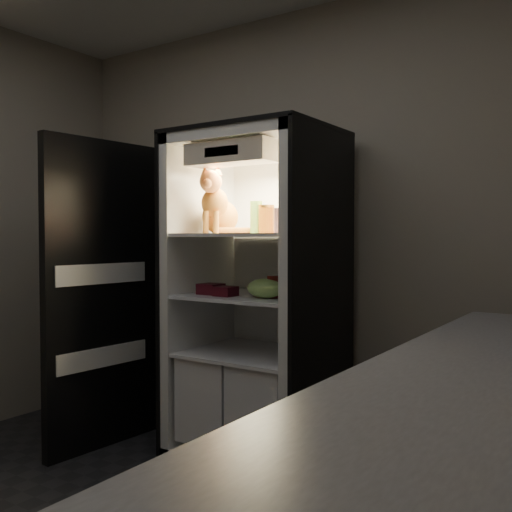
{
  "coord_description": "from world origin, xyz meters",
  "views": [
    {
      "loc": [
        1.82,
        -1.37,
        1.27
      ],
      "look_at": [
        0.02,
        1.32,
        1.16
      ],
      "focal_mm": 40.0,
      "sensor_mm": 36.0,
      "label": 1
    }
  ],
  "objects_px": {
    "parmesan_shaker": "(256,217)",
    "salsa_jar": "(266,219)",
    "pepper_jar": "(305,216)",
    "soda_can_c": "(273,286)",
    "soda_can_b": "(292,285)",
    "grape_bag": "(265,288)",
    "berry_box_right": "(226,291)",
    "mayo_tub": "(272,223)",
    "soda_can_a": "(294,285)",
    "condiment_jar": "(257,286)",
    "tabby_cat": "(218,209)",
    "cream_carton": "(284,221)",
    "refrigerator": "(259,319)",
    "berry_box_left": "(211,289)"
  },
  "relations": [
    {
      "from": "mayo_tub",
      "to": "cream_carton",
      "type": "relative_size",
      "value": 0.89
    },
    {
      "from": "pepper_jar",
      "to": "soda_can_c",
      "type": "height_order",
      "value": "pepper_jar"
    },
    {
      "from": "condiment_jar",
      "to": "berry_box_right",
      "type": "height_order",
      "value": "condiment_jar"
    },
    {
      "from": "soda_can_b",
      "to": "grape_bag",
      "type": "relative_size",
      "value": 0.64
    },
    {
      "from": "cream_carton",
      "to": "soda_can_b",
      "type": "height_order",
      "value": "cream_carton"
    },
    {
      "from": "soda_can_a",
      "to": "berry_box_right",
      "type": "bearing_deg",
      "value": -137.25
    },
    {
      "from": "berry_box_left",
      "to": "parmesan_shaker",
      "type": "bearing_deg",
      "value": 33.58
    },
    {
      "from": "salsa_jar",
      "to": "berry_box_left",
      "type": "relative_size",
      "value": 1.31
    },
    {
      "from": "parmesan_shaker",
      "to": "soda_can_b",
      "type": "height_order",
      "value": "parmesan_shaker"
    },
    {
      "from": "refrigerator",
      "to": "mayo_tub",
      "type": "height_order",
      "value": "refrigerator"
    },
    {
      "from": "pepper_jar",
      "to": "soda_can_c",
      "type": "relative_size",
      "value": 1.51
    },
    {
      "from": "soda_can_b",
      "to": "mayo_tub",
      "type": "bearing_deg",
      "value": 151.81
    },
    {
      "from": "tabby_cat",
      "to": "soda_can_c",
      "type": "height_order",
      "value": "tabby_cat"
    },
    {
      "from": "pepper_jar",
      "to": "grape_bag",
      "type": "relative_size",
      "value": 0.9
    },
    {
      "from": "tabby_cat",
      "to": "mayo_tub",
      "type": "bearing_deg",
      "value": 13.24
    },
    {
      "from": "mayo_tub",
      "to": "berry_box_right",
      "type": "height_order",
      "value": "mayo_tub"
    },
    {
      "from": "parmesan_shaker",
      "to": "condiment_jar",
      "type": "xyz_separation_m",
      "value": [
        -0.02,
        0.05,
        -0.4
      ]
    },
    {
      "from": "tabby_cat",
      "to": "cream_carton",
      "type": "relative_size",
      "value": 3.0
    },
    {
      "from": "cream_carton",
      "to": "soda_can_c",
      "type": "relative_size",
      "value": 1.03
    },
    {
      "from": "tabby_cat",
      "to": "berry_box_left",
      "type": "distance_m",
      "value": 0.47
    },
    {
      "from": "berry_box_left",
      "to": "cream_carton",
      "type": "bearing_deg",
      "value": -2.95
    },
    {
      "from": "grape_bag",
      "to": "berry_box_right",
      "type": "distance_m",
      "value": 0.24
    },
    {
      "from": "tabby_cat",
      "to": "berry_box_right",
      "type": "bearing_deg",
      "value": -56.16
    },
    {
      "from": "parmesan_shaker",
      "to": "salsa_jar",
      "type": "relative_size",
      "value": 1.14
    },
    {
      "from": "refrigerator",
      "to": "pepper_jar",
      "type": "xyz_separation_m",
      "value": [
        0.3,
        0.01,
        0.59
      ]
    },
    {
      "from": "soda_can_a",
      "to": "berry_box_right",
      "type": "height_order",
      "value": "soda_can_a"
    },
    {
      "from": "refrigerator",
      "to": "mayo_tub",
      "type": "bearing_deg",
      "value": 46.25
    },
    {
      "from": "tabby_cat",
      "to": "salsa_jar",
      "type": "bearing_deg",
      "value": -4.02
    },
    {
      "from": "condiment_jar",
      "to": "berry_box_left",
      "type": "bearing_deg",
      "value": -135.37
    },
    {
      "from": "cream_carton",
      "to": "berry_box_right",
      "type": "bearing_deg",
      "value": -178.71
    },
    {
      "from": "soda_can_c",
      "to": "grape_bag",
      "type": "distance_m",
      "value": 0.04
    },
    {
      "from": "pepper_jar",
      "to": "soda_can_c",
      "type": "distance_m",
      "value": 0.43
    },
    {
      "from": "berry_box_left",
      "to": "mayo_tub",
      "type": "bearing_deg",
      "value": 42.53
    },
    {
      "from": "soda_can_a",
      "to": "soda_can_b",
      "type": "height_order",
      "value": "soda_can_b"
    },
    {
      "from": "berry_box_right",
      "to": "salsa_jar",
      "type": "bearing_deg",
      "value": 50.67
    },
    {
      "from": "mayo_tub",
      "to": "soda_can_a",
      "type": "distance_m",
      "value": 0.38
    },
    {
      "from": "parmesan_shaker",
      "to": "cream_carton",
      "type": "bearing_deg",
      "value": -30.42
    },
    {
      "from": "tabby_cat",
      "to": "pepper_jar",
      "type": "relative_size",
      "value": 2.05
    },
    {
      "from": "salsa_jar",
      "to": "refrigerator",
      "type": "bearing_deg",
      "value": 153.43
    },
    {
      "from": "tabby_cat",
      "to": "grape_bag",
      "type": "distance_m",
      "value": 0.59
    },
    {
      "from": "mayo_tub",
      "to": "condiment_jar",
      "type": "xyz_separation_m",
      "value": [
        -0.07,
        -0.05,
        -0.37
      ]
    },
    {
      "from": "grape_bag",
      "to": "mayo_tub",
      "type": "bearing_deg",
      "value": 114.06
    },
    {
      "from": "pepper_jar",
      "to": "berry_box_left",
      "type": "bearing_deg",
      "value": -158.9
    },
    {
      "from": "parmesan_shaker",
      "to": "salsa_jar",
      "type": "height_order",
      "value": "parmesan_shaker"
    },
    {
      "from": "soda_can_a",
      "to": "condiment_jar",
      "type": "xyz_separation_m",
      "value": [
        -0.22,
        -0.04,
        -0.02
      ]
    },
    {
      "from": "pepper_jar",
      "to": "cream_carton",
      "type": "height_order",
      "value": "pepper_jar"
    },
    {
      "from": "parmesan_shaker",
      "to": "pepper_jar",
      "type": "relative_size",
      "value": 0.97
    },
    {
      "from": "cream_carton",
      "to": "mayo_tub",
      "type": "bearing_deg",
      "value": 132.23
    },
    {
      "from": "refrigerator",
      "to": "grape_bag",
      "type": "bearing_deg",
      "value": -48.96
    },
    {
      "from": "cream_carton",
      "to": "grape_bag",
      "type": "xyz_separation_m",
      "value": [
        -0.14,
        0.03,
        -0.36
      ]
    }
  ]
}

